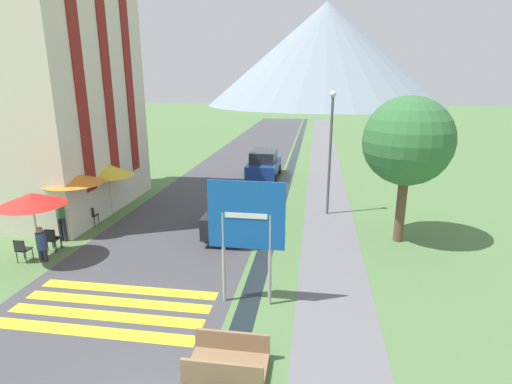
{
  "coord_description": "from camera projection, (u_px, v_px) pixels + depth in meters",
  "views": [
    {
      "loc": [
        2.88,
        -5.17,
        6.07
      ],
      "look_at": [
        0.6,
        10.0,
        1.75
      ],
      "focal_mm": 28.0,
      "sensor_mm": 36.0,
      "label": 1
    }
  ],
  "objects": [
    {
      "name": "cafe_umbrella_front_red",
      "position": [
        32.0,
        199.0,
        13.26
      ],
      "size": [
        2.2,
        2.2,
        2.46
      ],
      "color": "#B7B2A8",
      "rests_on": "ground_plane"
    },
    {
      "name": "streetlamp",
      "position": [
        331.0,
        144.0,
        17.89
      ],
      "size": [
        0.28,
        0.28,
        5.61
      ],
      "color": "#515156",
      "rests_on": "ground_plane"
    },
    {
      "name": "road",
      "position": [
        255.0,
        150.0,
        35.89
      ],
      "size": [
        6.4,
        60.0,
        0.01
      ],
      "color": "#424247",
      "rests_on": "ground_plane"
    },
    {
      "name": "hotel_building",
      "position": [
        43.0,
        65.0,
        17.92
      ],
      "size": [
        6.48,
        8.3,
        12.55
      ],
      "color": "beige",
      "rests_on": "ground_plane"
    },
    {
      "name": "person_standing_terrace",
      "position": [
        61.0,
        216.0,
        15.32
      ],
      "size": [
        0.32,
        0.32,
        1.72
      ],
      "color": "#282833",
      "rests_on": "ground_plane"
    },
    {
      "name": "cafe_umbrella_rear_yellow",
      "position": [
        108.0,
        170.0,
        18.1
      ],
      "size": [
        2.31,
        2.31,
        2.39
      ],
      "color": "#B7B2A8",
      "rests_on": "ground_plane"
    },
    {
      "name": "cafe_umbrella_middle_orange",
      "position": [
        73.0,
        178.0,
        15.9
      ],
      "size": [
        2.37,
        2.37,
        2.48
      ],
      "color": "#B7B2A8",
      "rests_on": "ground_plane"
    },
    {
      "name": "person_seated_far",
      "position": [
        41.0,
        242.0,
        13.65
      ],
      "size": [
        0.32,
        0.32,
        1.27
      ],
      "color": "#282833",
      "rests_on": "ground_plane"
    },
    {
      "name": "parked_car_near",
      "position": [
        232.0,
        210.0,
        16.4
      ],
      "size": [
        1.73,
        4.19,
        1.82
      ],
      "color": "black",
      "rests_on": "ground_plane"
    },
    {
      "name": "tree_by_path",
      "position": [
        408.0,
        142.0,
        14.58
      ],
      "size": [
        3.28,
        3.28,
        5.55
      ],
      "color": "brown",
      "rests_on": "ground_plane"
    },
    {
      "name": "mountain_distant",
      "position": [
        325.0,
        55.0,
        96.48
      ],
      "size": [
        56.97,
        56.97,
        23.83
      ],
      "color": "gray",
      "rests_on": "ground_plane"
    },
    {
      "name": "cafe_chair_far_left",
      "position": [
        91.0,
        214.0,
        17.07
      ],
      "size": [
        0.4,
        0.4,
        0.85
      ],
      "rotation": [
        0.0,
        0.0,
        -0.24
      ],
      "color": "#232328",
      "rests_on": "ground_plane"
    },
    {
      "name": "cafe_chair_near_left",
      "position": [
        51.0,
        239.0,
        14.47
      ],
      "size": [
        0.4,
        0.4,
        0.85
      ],
      "rotation": [
        0.0,
        0.0,
        -0.17
      ],
      "color": "#232328",
      "rests_on": "ground_plane"
    },
    {
      "name": "road_sign",
      "position": [
        246.0,
        225.0,
        10.64
      ],
      "size": [
        2.08,
        0.11,
        3.55
      ],
      "color": "#9E9EA3",
      "rests_on": "ground_plane"
    },
    {
      "name": "cafe_chair_nearest",
      "position": [
        22.0,
        249.0,
        13.61
      ],
      "size": [
        0.4,
        0.4,
        0.85
      ],
      "rotation": [
        0.0,
        0.0,
        -0.11
      ],
      "color": "#232328",
      "rests_on": "ground_plane"
    },
    {
      "name": "footbridge",
      "position": [
        227.0,
        363.0,
        8.52
      ],
      "size": [
        1.7,
        1.1,
        0.65
      ],
      "color": "#846647",
      "rests_on": "ground_plane"
    },
    {
      "name": "cafe_chair_near_right",
      "position": [
        52.0,
        237.0,
        14.59
      ],
      "size": [
        0.4,
        0.4,
        0.85
      ],
      "rotation": [
        0.0,
        0.0,
        0.34
      ],
      "color": "#232328",
      "rests_on": "ground_plane"
    },
    {
      "name": "crosswalk_marking",
      "position": [
        111.0,
        308.0,
        10.97
      ],
      "size": [
        5.44,
        2.54,
        0.01
      ],
      "color": "yellow",
      "rests_on": "ground_plane"
    },
    {
      "name": "ground_plane",
      "position": [
        270.0,
        176.0,
        26.01
      ],
      "size": [
        160.0,
        160.0,
        0.0
      ],
      "primitive_type": "plane",
      "color": "#517542"
    },
    {
      "name": "footpath",
      "position": [
        324.0,
        151.0,
        35.01
      ],
      "size": [
        2.2,
        60.0,
        0.01
      ],
      "color": "slate",
      "rests_on": "ground_plane"
    },
    {
      "name": "parked_car_far",
      "position": [
        264.0,
        164.0,
        25.28
      ],
      "size": [
        1.87,
        4.48,
        1.82
      ],
      "color": "navy",
      "rests_on": "ground_plane"
    },
    {
      "name": "drainage_channel",
      "position": [
        296.0,
        151.0,
        35.36
      ],
      "size": [
        0.6,
        60.0,
        0.0
      ],
      "color": "black",
      "rests_on": "ground_plane"
    }
  ]
}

